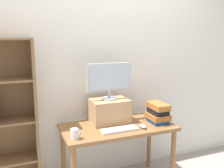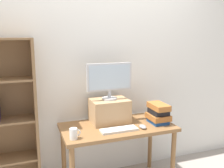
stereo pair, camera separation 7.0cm
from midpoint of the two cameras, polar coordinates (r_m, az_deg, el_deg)
The scene contains 9 objects.
back_wall at distance 2.90m, azimuth -0.90°, elevation 4.18°, with size 7.00×0.08×2.60m.
desk at distance 2.71m, azimuth 1.98°, elevation -11.29°, with size 1.18×0.61×0.71m.
bookshelf_unit at distance 2.70m, azimuth -23.17°, elevation -7.50°, with size 0.64×0.28×1.63m.
riser_box at distance 2.74m, azimuth 0.15°, elevation -6.13°, with size 0.40×0.30×0.26m.
computer_monitor at distance 2.65m, azimuth 0.16°, elevation 1.17°, with size 0.50×0.16×0.39m.
keyboard at distance 2.53m, azimuth 2.41°, elevation -10.40°, with size 0.37×0.13×0.02m.
computer_mouse at distance 2.61m, azimuth 7.81°, elevation -9.64°, with size 0.06×0.10×0.04m.
book_stack at distance 2.77m, azimuth 11.25°, elevation -6.57°, with size 0.20×0.26×0.22m.
coffee_mug at distance 2.35m, azimuth -7.88°, elevation -11.18°, with size 0.11×0.07×0.10m.
Camera 2 is at (-0.91, -2.33, 1.64)m, focal length 40.00 mm.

